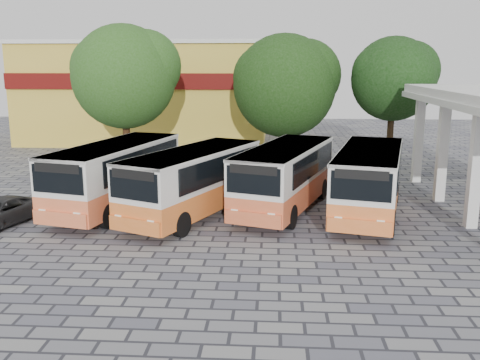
# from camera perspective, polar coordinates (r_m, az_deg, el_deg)

# --- Properties ---
(ground) EXTENTS (90.00, 90.00, 0.00)m
(ground) POSITION_cam_1_polar(r_m,az_deg,el_deg) (20.76, 4.10, -6.13)
(ground) COLOR #545562
(ground) RESTS_ON ground
(shophouse_block) EXTENTS (20.40, 10.40, 8.30)m
(shophouse_block) POSITION_cam_1_polar(r_m,az_deg,el_deg) (46.98, -9.75, 9.28)
(shophouse_block) COLOR gold
(shophouse_block) RESTS_ON ground
(bus_far_left) EXTENTS (4.50, 8.82, 3.01)m
(bus_far_left) POSITION_cam_1_polar(r_m,az_deg,el_deg) (24.85, -13.13, 0.84)
(bus_far_left) COLOR orange
(bus_far_left) RESTS_ON ground
(bus_centre_left) EXTENTS (5.53, 8.69, 2.92)m
(bus_centre_left) POSITION_cam_1_polar(r_m,az_deg,el_deg) (23.14, -5.00, 0.13)
(bus_centre_left) COLOR orange
(bus_centre_left) RESTS_ON ground
(bus_centre_right) EXTENTS (4.92, 8.66, 2.93)m
(bus_centre_right) POSITION_cam_1_polar(r_m,az_deg,el_deg) (24.14, 4.84, 0.67)
(bus_centre_right) COLOR #DC6034
(bus_centre_right) RESTS_ON ground
(bus_far_right) EXTENTS (4.38, 8.62, 2.95)m
(bus_far_right) POSITION_cam_1_polar(r_m,az_deg,el_deg) (23.88, 13.61, 0.26)
(bus_far_right) COLOR orange
(bus_far_right) RESTS_ON ground
(tree_left) EXTENTS (6.82, 6.49, 8.98)m
(tree_left) POSITION_cam_1_polar(r_m,az_deg,el_deg) (34.80, -12.16, 11.08)
(tree_left) COLOR #402613
(tree_left) RESTS_ON ground
(tree_middle) EXTENTS (7.10, 6.76, 8.49)m
(tree_middle) POSITION_cam_1_polar(r_m,az_deg,el_deg) (35.80, 4.91, 10.35)
(tree_middle) COLOR black
(tree_middle) RESTS_ON ground
(tree_right) EXTENTS (5.60, 5.33, 8.25)m
(tree_right) POSITION_cam_1_polar(r_m,az_deg,el_deg) (35.80, 16.16, 10.60)
(tree_right) COLOR #3B2917
(tree_right) RESTS_ON ground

